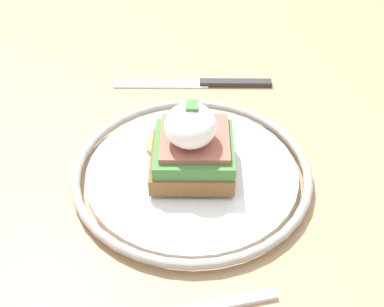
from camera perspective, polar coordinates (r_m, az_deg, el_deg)
The scene contains 4 objects.
dining_table at distance 0.67m, azimuth -1.53°, elevation -12.44°, with size 0.97×0.69×0.78m.
plate at distance 0.57m, azimuth 0.00°, elevation -2.06°, with size 0.26×0.26×0.02m.
sandwich at distance 0.54m, azimuth -0.01°, elevation 0.85°, with size 0.10×0.10×0.08m.
knife at distance 0.71m, azimuth 1.44°, elevation 7.48°, with size 0.02×0.21×0.01m.
Camera 1 is at (-0.40, -0.02, 1.17)m, focal length 50.00 mm.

